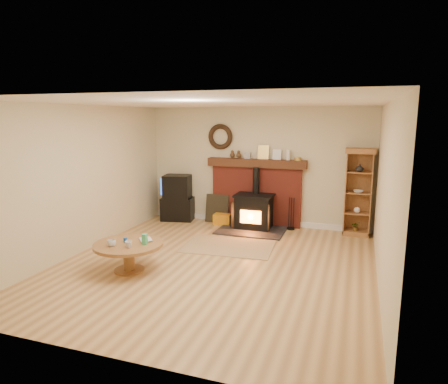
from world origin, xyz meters
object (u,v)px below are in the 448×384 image
(coffee_table, at_px, (128,249))
(tv_unit, at_px, (178,199))
(curio_cabinet, at_px, (358,192))
(wood_stove, at_px, (254,212))

(coffee_table, bearing_deg, tv_unit, 101.60)
(curio_cabinet, relative_size, coffee_table, 1.65)
(tv_unit, relative_size, curio_cabinet, 0.60)
(curio_cabinet, xyz_separation_m, coffee_table, (-3.34, -3.24, -0.52))
(wood_stove, distance_m, coffee_table, 3.21)
(wood_stove, bearing_deg, curio_cabinet, 7.50)
(curio_cabinet, height_order, coffee_table, curio_cabinet)
(curio_cabinet, bearing_deg, wood_stove, -172.50)
(tv_unit, distance_m, coffee_table, 3.22)
(wood_stove, height_order, curio_cabinet, curio_cabinet)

